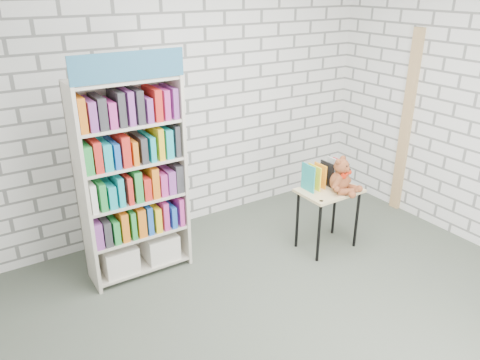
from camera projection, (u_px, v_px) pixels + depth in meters
ground at (303, 314)px, 3.89m from camera, size 4.50×4.50×0.00m
room_shell at (317, 103)px, 3.18m from camera, size 4.52×4.02×2.81m
bookshelf at (132, 179)px, 4.13m from camera, size 0.92×0.36×2.06m
display_table at (329, 198)px, 4.66m from camera, size 0.61×0.42×0.65m
table_books at (324, 174)px, 4.65m from camera, size 0.42×0.19×0.25m
teddy_bear at (342, 178)px, 4.53m from camera, size 0.33×0.32×0.35m
door_trim at (406, 124)px, 5.31m from camera, size 0.05×0.12×2.10m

